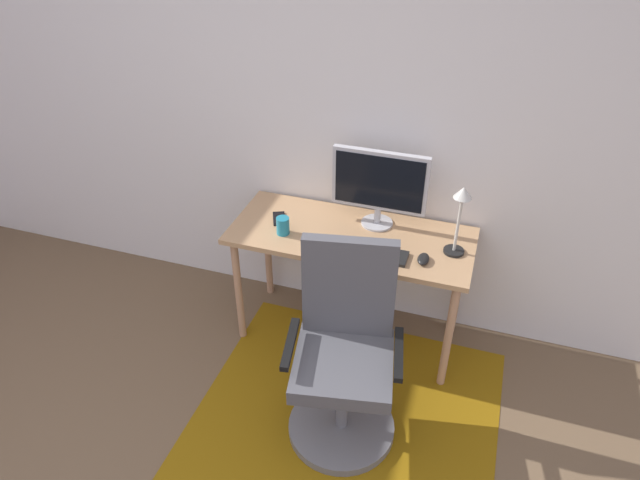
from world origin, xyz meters
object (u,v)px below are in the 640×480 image
(keyboard, at_px, (367,252))
(desk_lamp, at_px, (460,210))
(monitor, at_px, (380,184))
(office_chair, at_px, (344,364))
(cell_phone, at_px, (279,219))
(coffee_cup, at_px, (283,226))
(desk, at_px, (351,247))
(computer_mouse, at_px, (423,259))

(keyboard, xyz_separation_m, desk_lamp, (0.43, 0.15, 0.25))
(monitor, xyz_separation_m, office_chair, (0.05, -0.80, -0.58))
(office_chair, bearing_deg, cell_phone, 120.80)
(coffee_cup, bearing_deg, desk, 17.54)
(computer_mouse, distance_m, coffee_cup, 0.78)
(keyboard, xyz_separation_m, cell_phone, (-0.56, 0.17, -0.00))
(computer_mouse, relative_size, coffee_cup, 1.04)
(keyboard, relative_size, office_chair, 0.40)
(computer_mouse, bearing_deg, desk_lamp, 43.88)
(coffee_cup, bearing_deg, desk_lamp, 7.10)
(keyboard, xyz_separation_m, computer_mouse, (0.29, 0.02, 0.01))
(cell_phone, height_order, office_chair, office_chair)
(cell_phone, bearing_deg, desk, -25.74)
(desk_lamp, relative_size, office_chair, 0.37)
(keyboard, height_order, cell_phone, keyboard)
(coffee_cup, height_order, cell_phone, coffee_cup)
(monitor, distance_m, keyboard, 0.39)
(computer_mouse, bearing_deg, cell_phone, 170.25)
(coffee_cup, distance_m, desk_lamp, 0.95)
(monitor, height_order, desk_lamp, monitor)
(keyboard, distance_m, desk_lamp, 0.53)
(keyboard, height_order, coffee_cup, coffee_cup)
(desk, height_order, desk_lamp, desk_lamp)
(coffee_cup, bearing_deg, monitor, 28.62)
(keyboard, relative_size, coffee_cup, 4.28)
(keyboard, xyz_separation_m, office_chair, (0.03, -0.50, -0.33))
(desk, height_order, computer_mouse, computer_mouse)
(monitor, xyz_separation_m, coffee_cup, (-0.47, -0.26, -0.21))
(computer_mouse, distance_m, desk_lamp, 0.31)
(coffee_cup, bearing_deg, cell_phone, 120.52)
(desk, distance_m, cell_phone, 0.45)
(keyboard, bearing_deg, monitor, 93.26)
(desk_lamp, height_order, office_chair, desk_lamp)
(computer_mouse, bearing_deg, desk, 162.55)
(desk, xyz_separation_m, cell_phone, (-0.44, 0.01, 0.09))
(desk, relative_size, desk_lamp, 3.43)
(keyboard, distance_m, computer_mouse, 0.30)
(keyboard, bearing_deg, desk, 129.94)
(coffee_cup, distance_m, cell_phone, 0.16)
(monitor, relative_size, office_chair, 0.49)
(keyboard, relative_size, desk_lamp, 1.09)
(desk_lamp, distance_m, office_chair, 0.96)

